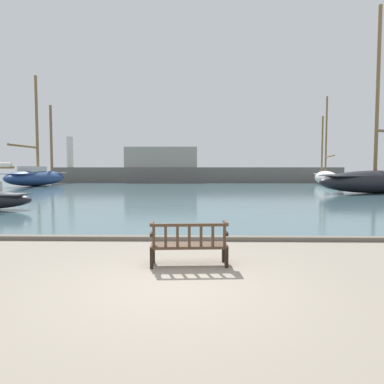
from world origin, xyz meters
name	(u,v)px	position (x,y,z in m)	size (l,w,h in m)	color
ground_plane	(173,285)	(0.00, 0.00, 0.00)	(160.00, 160.00, 0.00)	gray
harbor_water	(196,184)	(0.00, 44.00, 0.04)	(100.00, 80.00, 0.08)	#476670
quay_edge_kerb	(183,238)	(0.00, 3.85, 0.06)	(40.00, 0.30, 0.12)	#675F54
park_bench	(189,244)	(0.24, 1.23, 0.47)	(1.63, 0.62, 0.92)	black
sailboat_mid_port	(378,180)	(15.72, 23.72, 1.22)	(11.65, 5.96, 15.60)	black
sailboat_outer_starboard	(37,176)	(-19.96, 36.74, 1.33)	(4.77, 14.04, 13.73)	navy
sailboat_distant_harbor	(326,177)	(17.62, 40.95, 1.16)	(3.81, 9.81, 11.88)	silver
far_breakwater	(187,171)	(-1.45, 48.49, 1.90)	(45.61, 2.40, 7.36)	#66605B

